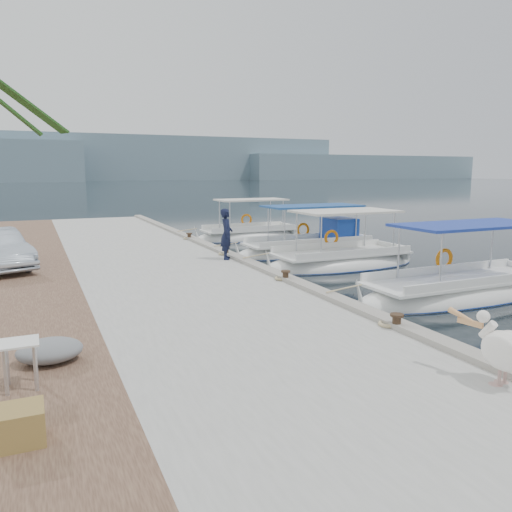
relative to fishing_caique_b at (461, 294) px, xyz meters
The scene contains 15 objects.
ground 4.49m from the fishing_caique_b, behind, with size 400.00×400.00×0.00m, color black.
concrete_quay 9.36m from the fishing_caique_b, 142.53° to the left, with size 6.00×40.00×0.50m, color #9B9B96.
quay_curb 7.37m from the fishing_caique_b, 129.23° to the left, with size 0.44×40.00×0.12m, color gray.
cobblestone_strip 13.67m from the fishing_caique_b, 155.38° to the left, with size 4.00×40.00×0.50m, color brown.
distant_hills 203.89m from the fishing_caique_b, 82.90° to the left, with size 330.00×60.00×18.00m.
fishing_caique_b is the anchor object (origin of this frame).
fishing_caique_c 5.69m from the fishing_caique_b, 95.22° to the left, with size 6.65×2.52×2.83m.
fishing_caique_d 8.80m from the fishing_caique_b, 90.49° to the left, with size 7.32×2.22×2.83m.
fishing_caique_e 14.52m from the fishing_caique_b, 92.73° to the left, with size 6.30×2.16×2.83m.
mooring_bollards 5.29m from the fishing_caique_b, 155.33° to the left, with size 0.28×20.28×0.33m.
pelican 7.64m from the fishing_caique_b, 132.27° to the right, with size 0.61×1.41×1.09m.
fisherman 8.30m from the fishing_caique_b, 127.85° to the left, with size 0.69×0.45×1.89m, color black.
wooden_crate 12.66m from the fishing_caique_b, 159.38° to the right, with size 0.55×0.55×0.44m, color olive.
tarp_bundle 11.58m from the fishing_caique_b, behind, with size 1.10×0.90×0.40m, color slate.
folding_table 12.20m from the fishing_caique_b, 166.87° to the right, with size 0.55×0.55×0.73m.
Camera 1 is at (-7.09, -11.41, 3.74)m, focal length 35.00 mm.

